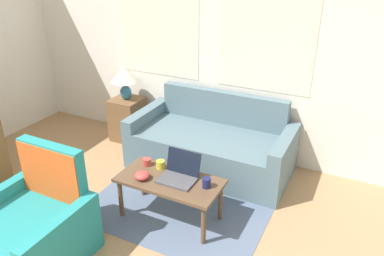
% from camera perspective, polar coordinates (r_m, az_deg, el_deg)
% --- Properties ---
extents(wall_back, '(6.46, 0.06, 2.60)m').
position_cam_1_polar(wall_back, '(4.56, 3.63, 11.87)').
color(wall_back, white).
rests_on(wall_back, ground_plane).
extents(rug, '(1.77, 1.95, 0.01)m').
position_cam_1_polar(rug, '(4.14, 0.22, -9.41)').
color(rug, slate).
rests_on(rug, ground_plane).
extents(couch, '(1.87, 0.89, 0.85)m').
position_cam_1_polar(couch, '(4.46, 3.07, -2.70)').
color(couch, slate).
rests_on(couch, ground_plane).
extents(armchair, '(0.85, 0.79, 0.93)m').
position_cam_1_polar(armchair, '(3.49, -22.78, -13.91)').
color(armchair, teal).
rests_on(armchair, ground_plane).
extents(side_table, '(0.39, 0.39, 0.58)m').
position_cam_1_polar(side_table, '(5.18, -9.73, 1.36)').
color(side_table, brown).
rests_on(side_table, ground_plane).
extents(table_lamp, '(0.36, 0.36, 0.45)m').
position_cam_1_polar(table_lamp, '(4.97, -10.24, 7.74)').
color(table_lamp, teal).
rests_on(table_lamp, side_table).
extents(coffee_table, '(0.98, 0.48, 0.44)m').
position_cam_1_polar(coffee_table, '(3.56, -3.40, -8.54)').
color(coffee_table, brown).
rests_on(coffee_table, ground_plane).
extents(laptop, '(0.34, 0.30, 0.24)m').
position_cam_1_polar(laptop, '(3.51, -1.97, -6.93)').
color(laptop, '#47474C').
rests_on(laptop, coffee_table).
extents(cup_navy, '(0.08, 0.08, 0.09)m').
position_cam_1_polar(cup_navy, '(3.40, 2.23, -8.33)').
color(cup_navy, '#191E4C').
rests_on(cup_navy, coffee_table).
extents(cup_yellow, '(0.09, 0.09, 0.08)m').
position_cam_1_polar(cup_yellow, '(3.69, -4.81, -5.57)').
color(cup_yellow, gold).
rests_on(cup_yellow, coffee_table).
extents(cup_white, '(0.08, 0.08, 0.07)m').
position_cam_1_polar(cup_white, '(3.75, -6.89, -5.17)').
color(cup_white, '#B23D38').
rests_on(cup_white, coffee_table).
extents(snack_bowl, '(0.14, 0.14, 0.07)m').
position_cam_1_polar(snack_bowl, '(3.55, -7.60, -7.19)').
color(snack_bowl, '#B23D38').
rests_on(snack_bowl, coffee_table).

